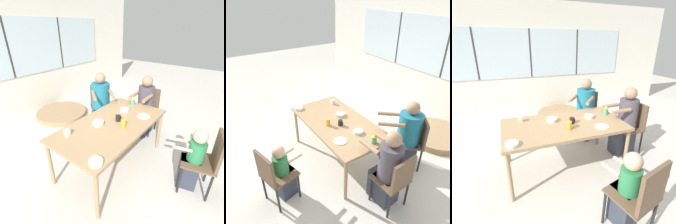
# 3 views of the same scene
# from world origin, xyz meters

# --- Properties ---
(ground_plane) EXTENTS (16.00, 16.00, 0.00)m
(ground_plane) POSITION_xyz_m (0.00, 0.00, 0.00)
(ground_plane) COLOR beige
(wall_back_with_windows) EXTENTS (8.40, 0.08, 2.80)m
(wall_back_with_windows) POSITION_xyz_m (0.00, 2.68, 1.41)
(wall_back_with_windows) COLOR white
(wall_back_with_windows) RESTS_ON ground_plane
(dining_table) EXTENTS (1.72, 0.91, 0.74)m
(dining_table) POSITION_xyz_m (0.00, 0.00, 0.69)
(dining_table) COLOR tan
(dining_table) RESTS_ON ground_plane
(chair_for_woman_green_shirt) EXTENTS (0.56, 0.56, 0.89)m
(chair_for_woman_green_shirt) POSITION_xyz_m (0.84, 0.95, 0.53)
(chair_for_woman_green_shirt) COLOR brown
(chair_for_woman_green_shirt) RESTS_ON ground_plane
(chair_for_man_blue_shirt) EXTENTS (0.42, 0.42, 0.89)m
(chair_for_man_blue_shirt) POSITION_xyz_m (1.27, 0.05, 0.53)
(chair_for_man_blue_shirt) COLOR brown
(chair_for_man_blue_shirt) RESTS_ON ground_plane
(chair_for_toddler) EXTENTS (0.49, 0.49, 0.89)m
(chair_for_toddler) POSITION_xyz_m (0.32, -1.23, 0.53)
(chair_for_toddler) COLOR brown
(chair_for_toddler) RESTS_ON ground_plane
(person_woman_green_shirt) EXTENTS (0.69, 0.72, 1.18)m
(person_woman_green_shirt) POSITION_xyz_m (0.73, 0.82, 0.52)
(person_woman_green_shirt) COLOR #333847
(person_woman_green_shirt) RESTS_ON ground_plane
(person_man_blue_shirt) EXTENTS (0.58, 0.34, 1.18)m
(person_man_blue_shirt) POSITION_xyz_m (1.10, 0.04, 0.53)
(person_man_blue_shirt) COLOR #333847
(person_man_blue_shirt) RESTS_ON ground_plane
(person_toddler) EXTENTS (0.29, 0.40, 0.90)m
(person_toddler) POSITION_xyz_m (0.28, -1.08, 0.43)
(person_toddler) COLOR #333847
(person_toddler) RESTS_ON ground_plane
(coffee_mug) EXTENTS (0.08, 0.07, 0.09)m
(coffee_mug) POSITION_xyz_m (0.11, -0.03, 0.79)
(coffee_mug) COLOR black
(coffee_mug) RESTS_ON dining_table
(sippy_cup) EXTENTS (0.08, 0.08, 0.15)m
(sippy_cup) POSITION_xyz_m (0.75, 0.11, 0.82)
(sippy_cup) COLOR #4CA57F
(sippy_cup) RESTS_ON dining_table
(juice_glass) EXTENTS (0.07, 0.07, 0.12)m
(juice_glass) POSITION_xyz_m (0.01, -0.19, 0.80)
(juice_glass) COLOR gold
(juice_glass) RESTS_ON dining_table
(milk_carton_small) EXTENTS (0.06, 0.06, 0.09)m
(milk_carton_small) POSITION_xyz_m (-0.58, 0.27, 0.79)
(milk_carton_small) COLOR silver
(milk_carton_small) RESTS_ON dining_table
(bowl_white_shallow) EXTENTS (0.14, 0.14, 0.05)m
(bowl_white_shallow) POSITION_xyz_m (0.43, 0.07, 0.77)
(bowl_white_shallow) COLOR silver
(bowl_white_shallow) RESTS_ON dining_table
(bowl_cereal) EXTENTS (0.16, 0.16, 0.05)m
(bowl_cereal) POSITION_xyz_m (-0.14, 0.14, 0.77)
(bowl_cereal) COLOR silver
(bowl_cereal) RESTS_ON dining_table
(bowl_fruit) EXTENTS (0.15, 0.15, 0.04)m
(bowl_fruit) POSITION_xyz_m (-0.74, -0.35, 0.76)
(bowl_fruit) COLOR white
(bowl_fruit) RESTS_ON dining_table
(plate_tortillas) EXTENTS (0.20, 0.20, 0.01)m
(plate_tortillas) POSITION_xyz_m (0.46, -0.26, 0.75)
(plate_tortillas) COLOR beige
(plate_tortillas) RESTS_ON dining_table
(folded_table_stack) EXTENTS (1.17, 1.17, 0.12)m
(folded_table_stack) POSITION_xyz_m (0.58, 1.97, 0.06)
(folded_table_stack) COLOR tan
(folded_table_stack) RESTS_ON ground_plane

